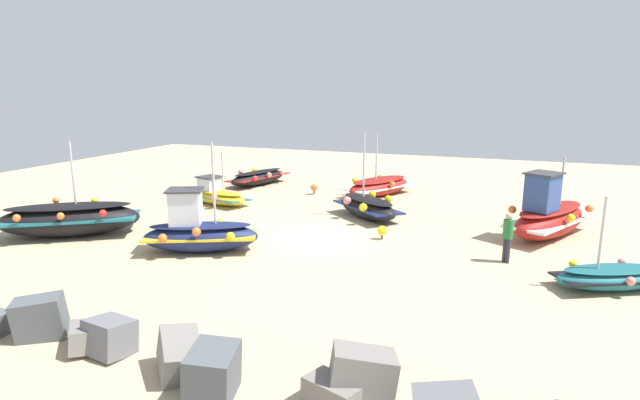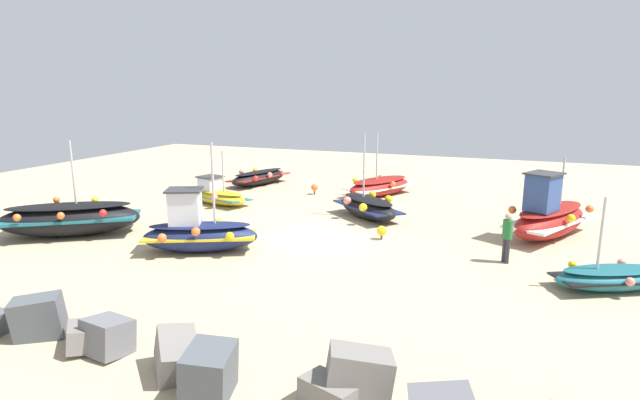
# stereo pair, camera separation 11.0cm
# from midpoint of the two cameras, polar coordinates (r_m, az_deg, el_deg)

# --- Properties ---
(ground_plane) EXTENTS (51.21, 51.21, 0.00)m
(ground_plane) POSITION_cam_midpoint_polar(r_m,az_deg,el_deg) (19.63, -0.21, -4.35)
(ground_plane) COLOR tan
(fishing_boat_0) EXTENTS (2.62, 4.46, 0.98)m
(fishing_boat_0) POSITION_cam_midpoint_polar(r_m,az_deg,el_deg) (30.52, -6.72, 2.56)
(fishing_boat_0) COLOR black
(fishing_boat_0) RESTS_ON ground_plane
(fishing_boat_1) EXTENTS (3.64, 4.94, 3.09)m
(fishing_boat_1) POSITION_cam_midpoint_polar(r_m,az_deg,el_deg) (21.56, 24.36, -1.74)
(fishing_boat_1) COLOR maroon
(fishing_boat_1) RESTS_ON ground_plane
(fishing_boat_2) EXTENTS (3.74, 2.26, 2.73)m
(fishing_boat_2) POSITION_cam_midpoint_polar(r_m,az_deg,el_deg) (25.79, -11.25, 0.55)
(fishing_boat_2) COLOR gold
(fishing_boat_2) RESTS_ON ground_plane
(fishing_boat_3) EXTENTS (3.58, 2.67, 2.77)m
(fishing_boat_3) POSITION_cam_midpoint_polar(r_m,az_deg,el_deg) (17.04, 29.98, -7.48)
(fishing_boat_3) COLOR #1E6670
(fishing_boat_3) RESTS_ON ground_plane
(fishing_boat_4) EXTENTS (4.29, 3.11, 3.90)m
(fishing_boat_4) POSITION_cam_midpoint_polar(r_m,az_deg,el_deg) (18.48, -13.26, -3.47)
(fishing_boat_4) COLOR navy
(fishing_boat_4) RESTS_ON ground_plane
(fishing_boat_5) EXTENTS (3.73, 3.46, 3.79)m
(fishing_boat_5) POSITION_cam_midpoint_polar(r_m,az_deg,el_deg) (22.68, 5.50, -0.76)
(fishing_boat_5) COLOR black
(fishing_boat_5) RESTS_ON ground_plane
(fishing_boat_6) EXTENTS (3.38, 4.56, 3.36)m
(fishing_boat_6) POSITION_cam_midpoint_polar(r_m,az_deg,el_deg) (27.50, 6.83, 1.55)
(fishing_boat_6) COLOR maroon
(fishing_boat_6) RESTS_ON ground_plane
(fishing_boat_7) EXTENTS (5.55, 4.68, 3.78)m
(fishing_boat_7) POSITION_cam_midpoint_polar(r_m,az_deg,el_deg) (22.14, -26.02, -1.82)
(fishing_boat_7) COLOR black
(fishing_boat_7) RESTS_ON ground_plane
(person_walking) EXTENTS (0.32, 0.32, 1.68)m
(person_walking) POSITION_cam_midpoint_polar(r_m,az_deg,el_deg) (17.88, 20.33, -3.63)
(person_walking) COLOR #2D2D38
(person_walking) RESTS_ON ground_plane
(breakwater_rocks) EXTENTS (20.28, 2.69, 1.31)m
(breakwater_rocks) POSITION_cam_midpoint_polar(r_m,az_deg,el_deg) (11.08, -15.36, -16.55)
(breakwater_rocks) COLOR #4C5156
(breakwater_rocks) RESTS_ON ground_plane
(mooring_buoy_0) EXTENTS (0.38, 0.38, 0.54)m
(mooring_buoy_0) POSITION_cam_midpoint_polar(r_m,az_deg,el_deg) (19.60, 7.07, -3.44)
(mooring_buoy_0) COLOR #3F3F42
(mooring_buoy_0) RESTS_ON ground_plane
(mooring_buoy_1) EXTENTS (0.38, 0.38, 0.57)m
(mooring_buoy_1) POSITION_cam_midpoint_polar(r_m,az_deg,el_deg) (27.57, -0.50, 1.40)
(mooring_buoy_1) COLOR #3F3F42
(mooring_buoy_1) RESTS_ON ground_plane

